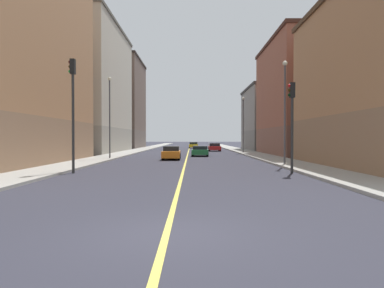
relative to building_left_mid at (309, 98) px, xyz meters
The scene contains 17 objects.
ground_plane 40.30m from the building_left_mid, 112.59° to the right, with size 400.00×400.00×0.00m, color #2E2E39.
sidewalk_left 15.71m from the building_left_mid, 118.53° to the left, with size 3.11×168.00×0.15m, color #9E9B93.
sidewalk_right 27.68m from the building_left_mid, 152.51° to the left, with size 3.11×168.00×0.15m, color #9E9B93.
lane_center_stripe 20.85m from the building_left_mid, 140.95° to the left, with size 0.16×154.00×0.01m, color #E5D14C.
building_left_mid is the anchor object (origin of this frame).
building_left_far 17.22m from the building_left_mid, 90.00° to the left, with size 10.63×15.05×10.78m.
building_right_midblock 31.61m from the building_left_mid, 165.13° to the left, with size 10.63×21.32×18.50m.
building_right_distant 42.69m from the building_left_mid, 135.64° to the left, with size 10.63×16.58×18.33m.
traffic_light_left_near 24.87m from the building_left_mid, 110.68° to the right, with size 0.40×0.32×5.43m.
traffic_light_right_near 31.84m from the building_left_mid, 133.45° to the right, with size 0.40×0.32×6.84m.
street_lamp_left_near 19.24m from the building_left_mid, 113.68° to the right, with size 0.36×0.36×7.77m.
street_lamp_right_near 24.68m from the building_left_mid, 158.05° to the right, with size 0.36×0.36×7.99m.
street_lamp_left_far 9.15m from the building_left_mid, 150.30° to the left, with size 0.36×0.36×7.56m.
car_orange 20.12m from the building_left_mid, 151.23° to the right, with size 1.84×4.39×1.32m.
car_yellow 34.70m from the building_left_mid, 114.92° to the left, with size 1.94×4.17×1.26m.
car_green 15.38m from the building_left_mid, 169.35° to the right, with size 2.06×4.22×1.19m.
car_red 18.70m from the building_left_mid, 128.91° to the left, with size 1.96×4.58×1.30m.
Camera 1 is at (0.56, -7.77, 2.11)m, focal length 33.40 mm.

